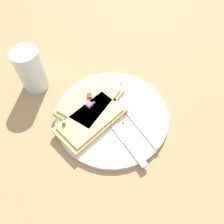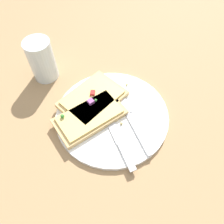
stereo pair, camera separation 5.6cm
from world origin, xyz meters
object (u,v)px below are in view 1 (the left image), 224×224
(knife, at_px, (125,139))
(drinking_glass, at_px, (31,70))
(pizza_slice_main, at_px, (90,102))
(pizza_slice_corner, at_px, (91,120))
(plate, at_px, (112,115))
(fork, at_px, (130,114))

(knife, distance_m, drinking_glass, 0.31)
(pizza_slice_main, distance_m, pizza_slice_corner, 0.06)
(knife, height_order, drinking_glass, drinking_glass)
(plate, height_order, pizza_slice_main, pizza_slice_main)
(knife, distance_m, pizza_slice_corner, 0.10)
(pizza_slice_corner, relative_size, drinking_glass, 1.48)
(plate, distance_m, pizza_slice_main, 0.07)
(plate, relative_size, pizza_slice_main, 1.61)
(plate, relative_size, knife, 1.55)
(plate, bearing_deg, pizza_slice_corner, 65.29)
(pizza_slice_corner, bearing_deg, pizza_slice_main, 50.29)
(pizza_slice_corner, bearing_deg, drinking_glass, 95.76)
(knife, bearing_deg, fork, -45.05)
(pizza_slice_corner, bearing_deg, plate, -21.99)
(fork, height_order, knife, knife)
(pizza_slice_main, bearing_deg, knife, 72.64)
(knife, height_order, pizza_slice_main, pizza_slice_main)
(plate, distance_m, knife, 0.08)
(pizza_slice_corner, height_order, drinking_glass, drinking_glass)
(fork, distance_m, drinking_glass, 0.29)
(pizza_slice_main, bearing_deg, fork, 103.98)
(pizza_slice_corner, bearing_deg, knife, -76.38)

